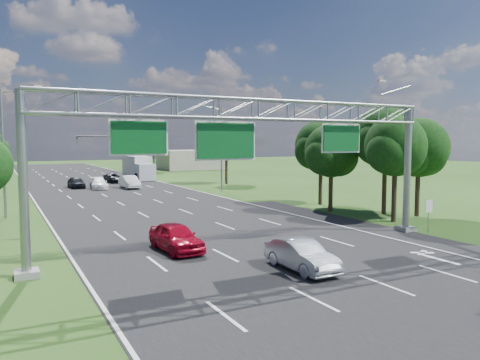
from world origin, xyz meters
TOP-DOWN VIEW (x-y plane):
  - ground at (0.00, 30.00)m, footprint 220.00×220.00m
  - road at (0.00, 30.00)m, footprint 18.00×180.00m
  - road_flare at (10.20, 14.00)m, footprint 3.00×30.00m
  - sign_gantry at (0.33, 12.00)m, footprint 23.50×1.00m
  - regulatory_sign at (12.40, 10.98)m, footprint 0.60×0.08m
  - traffic_signal at (7.48, 65.00)m, footprint 12.21×0.24m
  - streetlight_l_near at (-11.30, 30.00)m, footprint 2.97×0.22m
  - streetlight_l_far at (-11.30, 65.00)m, footprint 2.97×0.22m
  - streetlight_r_mid at (11.30, 40.00)m, footprint 2.97×0.22m
  - tree_cluster_right at (14.80, 19.19)m, footprint 9.91×14.60m
  - tree_verge_rd at (16.08, 48.04)m, footprint 5.76×4.80m
  - tree_verge_re at (14.08, 78.04)m, footprint 5.76×4.80m
  - building_right at (24.00, 82.00)m, footprint 12.00×9.00m
  - red_coupe at (-3.66, 13.61)m, footprint 2.04×4.51m
  - silver_sedan at (0.10, 7.47)m, footprint 1.49×4.21m
  - car_queue_a at (-0.93, 49.13)m, footprint 2.32×4.84m
  - car_queue_b at (2.71, 57.14)m, footprint 2.73×4.95m
  - car_queue_c at (-3.22, 51.53)m, footprint 1.87×4.20m
  - car_queue_d at (2.61, 48.08)m, footprint 1.75×4.81m
  - box_truck at (7.72, 62.58)m, footprint 3.00×9.45m

SIDE VIEW (x-z plane):
  - ground at x=0.00m, z-range 0.00..0.00m
  - road at x=0.00m, z-range -0.01..0.01m
  - road_flare at x=10.20m, z-range -0.01..0.01m
  - car_queue_b at x=2.71m, z-range 0.00..1.31m
  - car_queue_a at x=-0.93m, z-range 0.00..1.36m
  - silver_sedan at x=0.10m, z-range 0.00..1.38m
  - car_queue_c at x=-3.22m, z-range 0.00..1.40m
  - red_coupe at x=-3.66m, z-range 0.00..1.50m
  - car_queue_d at x=2.61m, z-range 0.00..1.57m
  - regulatory_sign at x=12.40m, z-range 0.46..2.56m
  - box_truck at x=7.72m, z-range -0.07..3.47m
  - building_right at x=24.00m, z-range 0.00..4.00m
  - traffic_signal at x=7.48m, z-range 1.67..8.67m
  - tree_verge_re at x=14.08m, z-range 1.28..9.12m
  - tree_cluster_right at x=14.80m, z-range 0.97..9.65m
  - streetlight_l_near at x=-11.30m, z-range 0.50..10.66m
  - streetlight_l_far at x=-11.30m, z-range 0.50..10.66m
  - streetlight_r_mid at x=11.30m, z-range 0.50..10.66m
  - tree_verge_rd at x=16.08m, z-range 1.49..9.77m
  - sign_gantry at x=0.33m, z-range 2.11..11.67m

